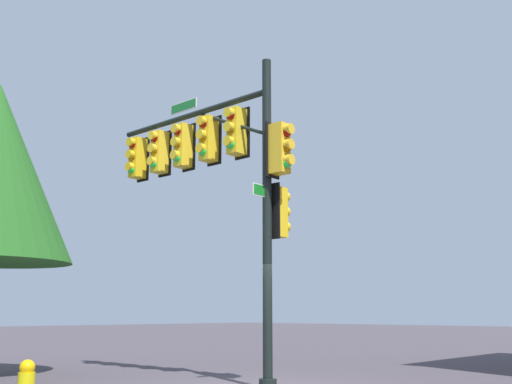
# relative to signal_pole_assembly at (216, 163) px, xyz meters

# --- Properties ---
(signal_pole_assembly) EXTENTS (5.65, 1.32, 7.10)m
(signal_pole_assembly) POSITION_rel_signal_pole_assembly_xyz_m (0.00, 0.00, 0.00)
(signal_pole_assembly) COLOR black
(signal_pole_assembly) RESTS_ON ground_plane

